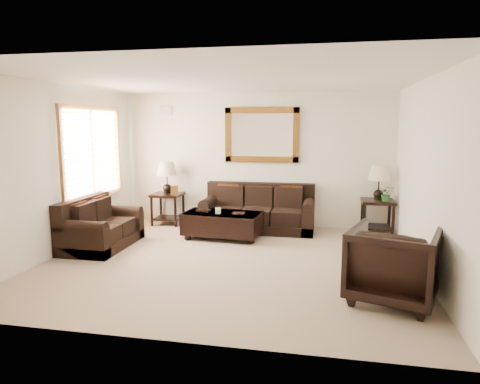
% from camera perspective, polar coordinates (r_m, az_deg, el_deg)
% --- Properties ---
extents(room, '(5.51, 5.01, 2.71)m').
position_cam_1_polar(room, '(6.32, -1.48, 2.55)').
color(room, tan).
rests_on(room, ground).
extents(window, '(0.07, 1.96, 1.66)m').
position_cam_1_polar(window, '(8.13, -19.01, 4.92)').
color(window, white).
rests_on(window, room).
extents(mirror, '(1.50, 0.06, 1.10)m').
position_cam_1_polar(mirror, '(8.69, 2.90, 7.60)').
color(mirror, '#462E0E').
rests_on(mirror, room).
extents(air_vent, '(0.25, 0.02, 0.18)m').
position_cam_1_polar(air_vent, '(9.21, -9.88, 10.67)').
color(air_vent, '#999999').
rests_on(air_vent, room).
extents(sofa, '(2.18, 0.94, 0.89)m').
position_cam_1_polar(sofa, '(8.47, 2.43, -2.84)').
color(sofa, black).
rests_on(sofa, room).
extents(loveseat, '(0.88, 1.49, 0.84)m').
position_cam_1_polar(loveseat, '(7.66, -18.30, -4.69)').
color(loveseat, black).
rests_on(loveseat, room).
extents(end_table_left, '(0.59, 0.59, 1.31)m').
position_cam_1_polar(end_table_left, '(8.95, -9.68, 1.11)').
color(end_table_left, black).
rests_on(end_table_left, room).
extents(end_table_right, '(0.60, 0.60, 1.31)m').
position_cam_1_polar(end_table_right, '(8.44, 17.99, 0.35)').
color(end_table_right, black).
rests_on(end_table_right, room).
extents(coffee_table, '(1.46, 0.88, 0.59)m').
position_cam_1_polar(coffee_table, '(7.82, -2.38, -4.05)').
color(coffee_table, black).
rests_on(coffee_table, room).
extents(armchair, '(1.18, 1.15, 0.98)m').
position_cam_1_polar(armchair, '(5.34, 19.77, -8.62)').
color(armchair, black).
rests_on(armchair, floor).
extents(potted_plant, '(0.29, 0.31, 0.22)m').
position_cam_1_polar(potted_plant, '(8.37, 18.93, -0.44)').
color(potted_plant, '#1E501B').
rests_on(potted_plant, end_table_right).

